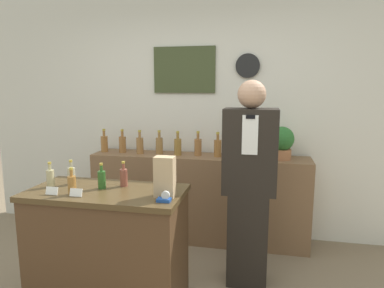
{
  "coord_description": "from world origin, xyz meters",
  "views": [
    {
      "loc": [
        0.73,
        -1.79,
        1.68
      ],
      "look_at": [
        0.13,
        1.09,
        1.18
      ],
      "focal_mm": 32.0,
      "sensor_mm": 36.0,
      "label": 1
    }
  ],
  "objects_px": {
    "shopkeeper": "(249,186)",
    "paper_bag": "(165,177)",
    "tape_dispenser": "(164,198)",
    "potted_plant": "(282,142)"
  },
  "relations": [
    {
      "from": "paper_bag",
      "to": "tape_dispenser",
      "type": "relative_size",
      "value": 3.12
    },
    {
      "from": "tape_dispenser",
      "to": "paper_bag",
      "type": "bearing_deg",
      "value": 104.05
    },
    {
      "from": "shopkeeper",
      "to": "paper_bag",
      "type": "xyz_separation_m",
      "value": [
        -0.54,
        -0.62,
        0.21
      ]
    },
    {
      "from": "paper_bag",
      "to": "shopkeeper",
      "type": "bearing_deg",
      "value": 48.68
    },
    {
      "from": "paper_bag",
      "to": "potted_plant",
      "type": "bearing_deg",
      "value": 58.75
    },
    {
      "from": "shopkeeper",
      "to": "potted_plant",
      "type": "xyz_separation_m",
      "value": [
        0.29,
        0.75,
        0.26
      ]
    },
    {
      "from": "shopkeeper",
      "to": "potted_plant",
      "type": "bearing_deg",
      "value": 69.13
    },
    {
      "from": "potted_plant",
      "to": "paper_bag",
      "type": "relative_size",
      "value": 1.19
    },
    {
      "from": "potted_plant",
      "to": "tape_dispenser",
      "type": "relative_size",
      "value": 3.72
    },
    {
      "from": "potted_plant",
      "to": "paper_bag",
      "type": "xyz_separation_m",
      "value": [
        -0.83,
        -1.37,
        -0.05
      ]
    }
  ]
}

